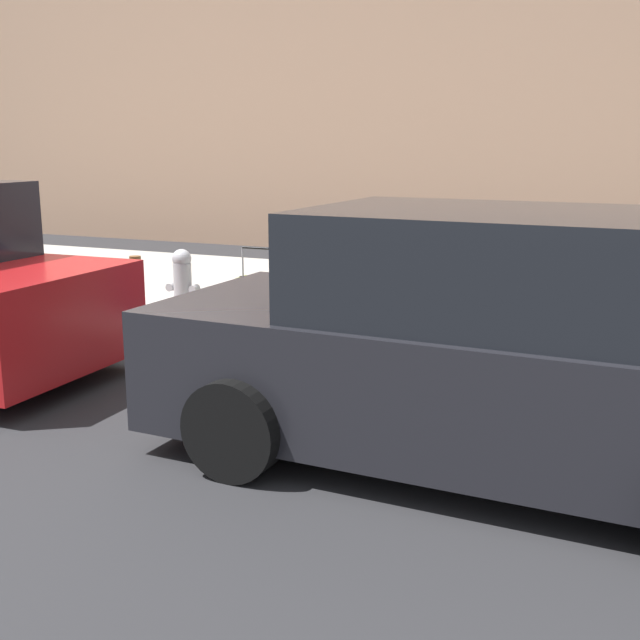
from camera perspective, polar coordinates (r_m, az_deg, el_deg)
ground_plane at (r=8.73m, az=-14.86°, el=-1.23°), size 40.00×40.00×0.00m
sidewalk_curb at (r=10.73m, az=-6.60°, el=2.04°), size 18.00×5.00×0.14m
suitcase_red_0 at (r=7.46m, az=15.29°, el=-0.19°), size 0.35×0.21×0.64m
suitcase_maroon_1 at (r=7.53m, az=11.34°, el=0.54°), size 0.48×0.28×0.75m
suitcase_black_2 at (r=7.65m, az=6.95°, el=0.50°), size 0.48×0.25×0.91m
suitcase_silver_3 at (r=7.80m, az=2.92°, el=0.78°), size 0.43×0.22×0.83m
suitcase_navy_4 at (r=8.01m, az=-0.91°, el=1.53°), size 0.51×0.24×0.90m
suitcase_olive_5 at (r=8.30m, az=-4.44°, el=1.30°), size 0.43×0.24×0.85m
fire_hydrant at (r=8.81m, az=-9.89°, el=2.71°), size 0.39×0.21×0.76m
bollard_post at (r=8.99m, az=-13.10°, el=2.37°), size 0.13×0.13×0.68m
parked_car_charcoal_0 at (r=5.09m, az=12.21°, el=-2.08°), size 4.40×2.13×1.64m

